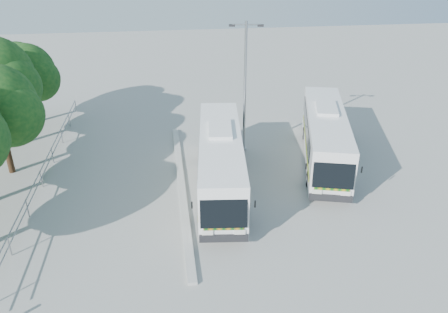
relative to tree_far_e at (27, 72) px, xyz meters
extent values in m
plane|color=gray|center=(12.63, -13.30, -3.89)|extent=(100.00, 100.00, 0.00)
cube|color=#B2B2AD|center=(10.33, -11.30, -3.81)|extent=(0.40, 16.00, 0.15)
cylinder|color=gray|center=(2.63, -9.30, -2.94)|extent=(0.06, 22.00, 0.06)
cylinder|color=gray|center=(2.63, -9.30, -3.34)|extent=(0.06, 22.00, 0.06)
cylinder|color=gray|center=(2.63, 0.70, -3.39)|extent=(0.06, 0.06, 1.00)
cylinder|color=#382314|center=(0.43, -8.20, -2.37)|extent=(0.36, 0.36, 3.04)
sphere|color=#0F3913|center=(1.26, -8.75, -0.09)|extent=(3.59, 3.59, 3.59)
cylinder|color=#382314|center=(-0.77, -4.50, -2.17)|extent=(0.36, 0.36, 3.43)
sphere|color=#0F3913|center=(0.16, -5.12, 0.40)|extent=(4.06, 4.06, 4.06)
cylinder|color=#382314|center=(-0.07, 0.00, -2.50)|extent=(0.36, 0.36, 2.77)
sphere|color=#0F3913|center=(-0.07, 0.00, 0.02)|extent=(4.03, 4.03, 4.03)
sphere|color=#0F3913|center=(0.68, -0.50, -0.42)|extent=(3.28, 3.28, 3.28)
sphere|color=#0F3913|center=(-0.70, 0.63, 0.52)|extent=(3.02, 3.02, 3.02)
cube|color=white|center=(12.51, -11.67, -2.21)|extent=(3.41, 10.93, 2.73)
cube|color=black|center=(11.91, -17.04, -1.87)|extent=(2.09, 0.63, 1.74)
cube|color=black|center=(11.44, -11.01, -1.87)|extent=(0.99, 8.55, 0.99)
cube|color=black|center=(13.70, -11.26, -1.87)|extent=(0.99, 8.55, 0.99)
cube|color=#0A4C14|center=(11.34, -11.81, -2.72)|extent=(1.06, 9.26, 0.25)
cylinder|color=black|center=(11.12, -15.03, -3.44)|extent=(0.37, 0.92, 0.90)
cylinder|color=black|center=(13.13, -15.25, -3.44)|extent=(0.37, 0.92, 0.90)
cylinder|color=black|center=(11.84, -8.53, -3.44)|extent=(0.37, 0.92, 0.90)
cylinder|color=black|center=(13.85, -8.75, -3.44)|extent=(0.37, 0.92, 0.90)
cube|color=silver|center=(19.32, -9.26, -2.20)|extent=(5.08, 10.98, 2.74)
cube|color=black|center=(17.85, -14.47, -1.87)|extent=(2.10, 0.95, 1.74)
cube|color=black|center=(18.37, -8.43, -1.87)|extent=(2.38, 8.31, 0.99)
cube|color=black|center=(20.56, -9.05, -1.87)|extent=(2.38, 8.31, 0.99)
cube|color=#0D5D15|center=(18.15, -9.21, -2.72)|extent=(2.56, 8.99, 0.25)
cylinder|color=black|center=(17.40, -12.35, -3.44)|extent=(0.50, 0.94, 0.90)
cylinder|color=black|center=(19.35, -12.90, -3.44)|extent=(0.50, 0.94, 0.90)
cylinder|color=black|center=(19.17, -6.04, -3.44)|extent=(0.50, 0.94, 0.90)
cylinder|color=black|center=(21.13, -6.59, -3.44)|extent=(0.50, 0.94, 0.90)
cylinder|color=#93969B|center=(14.63, -7.26, 0.24)|extent=(0.19, 0.19, 8.26)
cylinder|color=#93969B|center=(14.63, -7.26, 4.16)|extent=(1.64, 0.35, 0.08)
cube|color=black|center=(13.81, -7.13, 4.11)|extent=(0.39, 0.24, 0.12)
cube|color=black|center=(15.44, -7.39, 4.11)|extent=(0.39, 0.24, 0.12)
camera|label=1|loc=(9.67, -32.68, 8.49)|focal=35.00mm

